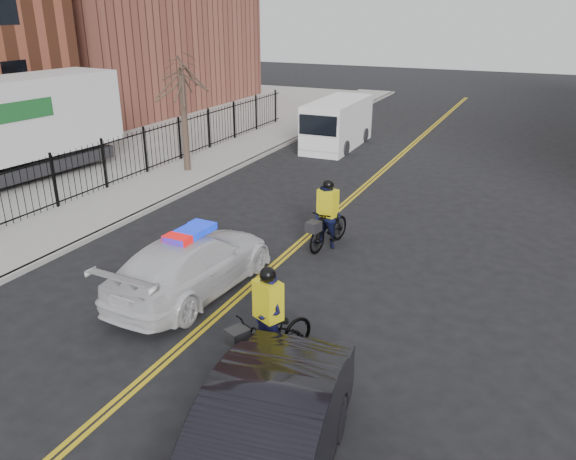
# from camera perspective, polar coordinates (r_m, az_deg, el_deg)

# --- Properties ---
(ground) EXTENTS (120.00, 120.00, 0.00)m
(ground) POSITION_cam_1_polar(r_m,az_deg,el_deg) (13.32, -7.45, -8.80)
(ground) COLOR black
(ground) RESTS_ON ground
(center_line_left) EXTENTS (0.10, 60.00, 0.01)m
(center_line_left) POSITION_cam_1_polar(r_m,az_deg,el_deg) (19.90, 4.62, 1.88)
(center_line_left) COLOR gold
(center_line_left) RESTS_ON ground
(center_line_right) EXTENTS (0.10, 60.00, 0.01)m
(center_line_right) POSITION_cam_1_polar(r_m,az_deg,el_deg) (19.85, 5.05, 1.81)
(center_line_right) COLOR gold
(center_line_right) RESTS_ON ground
(sidewalk) EXTENTS (3.00, 60.00, 0.15)m
(sidewalk) POSITION_cam_1_polar(r_m,az_deg,el_deg) (23.36, -12.71, 4.60)
(sidewalk) COLOR gray
(sidewalk) RESTS_ON ground
(curb) EXTENTS (0.20, 60.00, 0.15)m
(curb) POSITION_cam_1_polar(r_m,az_deg,el_deg) (22.50, -9.65, 4.18)
(curb) COLOR gray
(curb) RESTS_ON ground
(iron_fence) EXTENTS (0.12, 28.00, 2.00)m
(iron_fence) POSITION_cam_1_polar(r_m,az_deg,el_deg) (24.04, -15.76, 7.09)
(iron_fence) COLOR black
(iron_fence) RESTS_ON ground
(warehouse_far) EXTENTS (14.00, 18.00, 14.00)m
(warehouse_far) POSITION_cam_1_polar(r_m,az_deg,el_deg) (44.62, -17.34, 21.11)
(warehouse_far) COLOR brown
(warehouse_far) RESTS_ON ground
(street_tree) EXTENTS (3.20, 3.20, 4.80)m
(street_tree) POSITION_cam_1_polar(r_m,az_deg,el_deg) (24.27, -10.68, 13.76)
(street_tree) COLOR #3B2C23
(street_tree) RESTS_ON sidewalk
(police_cruiser) EXTENTS (2.36, 5.30, 1.67)m
(police_cruiser) POSITION_cam_1_polar(r_m,az_deg,el_deg) (14.26, -9.70, -3.34)
(police_cruiser) COLOR silver
(police_cruiser) RESTS_ON ground
(dark_sedan) EXTENTS (2.66, 5.48, 1.73)m
(dark_sedan) POSITION_cam_1_polar(r_m,az_deg,el_deg) (8.49, -2.91, -21.89)
(dark_sedan) COLOR black
(dark_sedan) RESTS_ON ground
(cargo_van) EXTENTS (2.30, 5.71, 2.37)m
(cargo_van) POSITION_cam_1_polar(r_m,az_deg,el_deg) (29.26, 4.94, 10.62)
(cargo_van) COLOR white
(cargo_van) RESTS_ON ground
(cyclist_near) EXTENTS (1.58, 2.25, 2.10)m
(cyclist_near) POSITION_cam_1_polar(r_m,az_deg,el_deg) (11.39, -2.04, -10.04)
(cyclist_near) COLOR black
(cyclist_near) RESTS_ON ground
(cyclist_far) EXTENTS (1.06, 2.15, 2.10)m
(cyclist_far) POSITION_cam_1_polar(r_m,az_deg,el_deg) (16.68, 4.00, 0.94)
(cyclist_far) COLOR black
(cyclist_far) RESTS_ON ground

